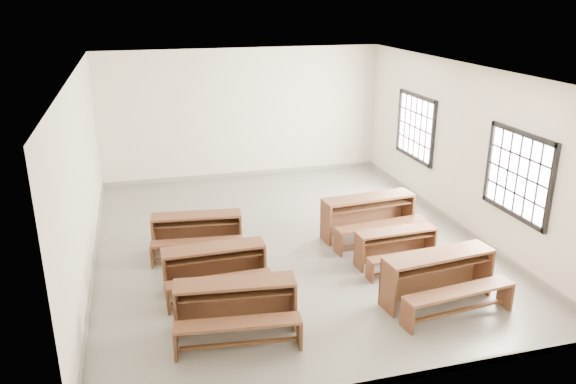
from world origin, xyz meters
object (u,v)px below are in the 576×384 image
object	(u,v)px
desk_set_1	(215,266)
desk_set_3	(440,275)
desk_set_2	(197,231)
desk_set_4	(397,245)
desk_set_5	(369,214)
desk_set_0	(236,304)

from	to	relation	value
desk_set_1	desk_set_3	size ratio (longest dim) A/B	0.88
desk_set_2	desk_set_3	bearing A→B (deg)	-32.73
desk_set_1	desk_set_2	xyz separation A→B (m)	(-0.11, 1.44, -0.00)
desk_set_4	desk_set_2	bearing A→B (deg)	153.84
desk_set_1	desk_set_5	distance (m)	3.38
desk_set_2	desk_set_5	size ratio (longest dim) A/B	0.90
desk_set_1	desk_set_4	distance (m)	3.13
desk_set_2	desk_set_5	xyz separation A→B (m)	(3.24, -0.19, 0.05)
desk_set_2	desk_set_5	distance (m)	3.25
desk_set_3	desk_set_5	distance (m)	2.52
desk_set_4	desk_set_5	bearing A→B (deg)	86.92
desk_set_4	desk_set_5	distance (m)	1.22
desk_set_2	desk_set_1	bearing A→B (deg)	-79.03
desk_set_0	desk_set_2	xyz separation A→B (m)	(-0.21, 2.68, -0.02)
desk_set_2	desk_set_4	distance (m)	3.53
desk_set_0	desk_set_2	distance (m)	2.69
desk_set_0	desk_set_3	bearing A→B (deg)	6.14
desk_set_3	desk_set_0	bearing A→B (deg)	173.31
desk_set_4	desk_set_1	bearing A→B (deg)	178.01
desk_set_0	desk_set_4	size ratio (longest dim) A/B	1.22
desk_set_0	desk_set_4	world-z (taller)	desk_set_0
desk_set_5	desk_set_0	bearing A→B (deg)	-145.49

